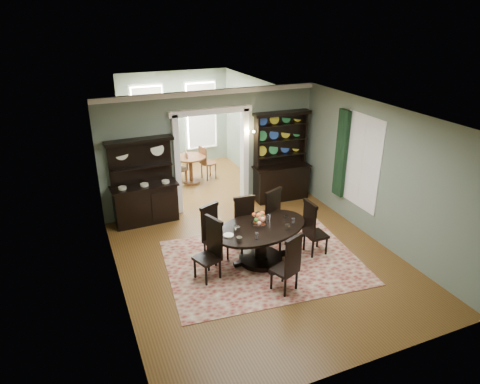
% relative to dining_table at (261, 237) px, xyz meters
% --- Properties ---
extents(room, '(5.51, 6.01, 3.01)m').
position_rel_dining_table_xyz_m(room, '(-0.01, -0.03, 1.02)').
color(room, brown).
rests_on(room, ground).
extents(parlor, '(3.51, 3.50, 3.01)m').
position_rel_dining_table_xyz_m(parlor, '(-0.01, 5.46, 0.96)').
color(parlor, brown).
rests_on(parlor, ground).
extents(doorway_trim, '(2.08, 0.25, 2.57)m').
position_rel_dining_table_xyz_m(doorway_trim, '(-0.01, 2.92, 1.07)').
color(doorway_trim, white).
rests_on(doorway_trim, floor).
extents(right_window, '(0.15, 1.47, 2.12)m').
position_rel_dining_table_xyz_m(right_window, '(2.68, 0.85, 1.05)').
color(right_window, white).
rests_on(right_window, wall_right).
extents(wall_sconce, '(0.27, 0.21, 0.21)m').
position_rel_dining_table_xyz_m(wall_sconce, '(0.94, 2.77, 1.34)').
color(wall_sconce, '#B38F2F').
rests_on(wall_sconce, back_wall_right).
extents(rug, '(4.10, 3.22, 0.01)m').
position_rel_dining_table_xyz_m(rug, '(0.03, -0.06, -0.55)').
color(rug, maroon).
rests_on(rug, floor).
extents(dining_table, '(2.25, 2.25, 0.79)m').
position_rel_dining_table_xyz_m(dining_table, '(0.00, 0.00, 0.00)').
color(dining_table, black).
rests_on(dining_table, rug).
extents(centerpiece, '(1.53, 0.99, 0.25)m').
position_rel_dining_table_xyz_m(centerpiece, '(-0.02, 0.08, 0.31)').
color(centerpiece, silver).
rests_on(centerpiece, dining_table).
extents(chair_far_left, '(0.56, 0.55, 1.19)m').
position_rel_dining_table_xyz_m(chair_far_left, '(-0.86, 0.49, 0.07)').
color(chair_far_left, black).
rests_on(chair_far_left, rug).
extents(chair_far_mid, '(0.48, 0.46, 1.22)m').
position_rel_dining_table_xyz_m(chair_far_mid, '(-0.11, 0.52, 0.09)').
color(chair_far_mid, black).
rests_on(chair_far_mid, rug).
extents(chair_far_right, '(0.61, 0.60, 1.28)m').
position_rel_dining_table_xyz_m(chair_far_right, '(0.57, 0.47, 0.12)').
color(chair_far_right, black).
rests_on(chair_far_right, rug).
extents(chair_end_left, '(0.56, 0.57, 1.22)m').
position_rel_dining_table_xyz_m(chair_end_left, '(-1.10, -0.12, 0.09)').
color(chair_end_left, black).
rests_on(chair_end_left, rug).
extents(chair_end_right, '(0.43, 0.46, 1.21)m').
position_rel_dining_table_xyz_m(chair_end_right, '(1.09, -0.15, 0.08)').
color(chair_end_right, black).
rests_on(chair_end_right, rug).
extents(chair_near, '(0.55, 0.54, 1.17)m').
position_rel_dining_table_xyz_m(chair_near, '(0.02, -1.12, 0.06)').
color(chair_near, black).
rests_on(chair_near, rug).
extents(sideboard, '(1.57, 0.60, 2.05)m').
position_rel_dining_table_xyz_m(sideboard, '(-1.79, 2.68, 0.16)').
color(sideboard, black).
rests_on(sideboard, floor).
extents(welsh_dresser, '(1.53, 0.62, 2.36)m').
position_rel_dining_table_xyz_m(welsh_dresser, '(1.83, 2.67, 0.30)').
color(welsh_dresser, black).
rests_on(welsh_dresser, floor).
extents(parlor_table, '(0.88, 0.88, 0.81)m').
position_rel_dining_table_xyz_m(parlor_table, '(-0.08, 4.63, -0.02)').
color(parlor_table, brown).
rests_on(parlor_table, parlor_floor).
extents(parlor_chair_left, '(0.44, 0.42, 0.99)m').
position_rel_dining_table_xyz_m(parlor_chair_left, '(-0.30, 4.64, -0.02)').
color(parlor_chair_left, brown).
rests_on(parlor_chair_left, parlor_floor).
extents(parlor_chair_right, '(0.47, 0.46, 1.02)m').
position_rel_dining_table_xyz_m(parlor_chair_right, '(0.45, 4.75, -0.00)').
color(parlor_chair_right, brown).
rests_on(parlor_chair_right, parlor_floor).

